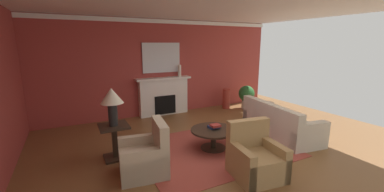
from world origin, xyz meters
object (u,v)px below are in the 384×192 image
at_px(armchair_facing_fireplace, 255,159).
at_px(vase_mantel_right, 179,71).
at_px(table_lamp, 112,99).
at_px(fireplace, 164,97).
at_px(side_table, 115,139).
at_px(vase_tall_corner, 226,99).
at_px(sofa, 279,124).
at_px(coffee_table, 214,134).
at_px(mantel_mirror, 161,58).
at_px(potted_plant, 246,95).
at_px(armchair_near_window, 145,157).

xyz_separation_m(armchair_facing_fireplace, vase_mantel_right, (0.49, 4.25, 1.11)).
distance_m(table_lamp, vase_mantel_right, 3.52).
relative_size(fireplace, table_lamp, 2.40).
bearing_deg(side_table, vase_tall_corner, 27.17).
distance_m(sofa, coffee_table, 1.90).
bearing_deg(armchair_facing_fireplace, mantel_mirror, 90.81).
height_order(armchair_facing_fireplace, vase_tall_corner, armchair_facing_fireplace).
bearing_deg(potted_plant, fireplace, 166.77).
relative_size(vase_mantel_right, potted_plant, 0.46).
height_order(side_table, potted_plant, potted_plant).
bearing_deg(armchair_facing_fireplace, coffee_table, 92.08).
height_order(coffee_table, potted_plant, potted_plant).
distance_m(mantel_mirror, armchair_near_window, 4.11).
xyz_separation_m(mantel_mirror, table_lamp, (-1.99, -2.60, -0.62)).
xyz_separation_m(table_lamp, potted_plant, (4.85, 1.81, -0.73)).
bearing_deg(armchair_facing_fireplace, table_lamp, 138.56).
distance_m(fireplace, armchair_facing_fireplace, 4.31).
bearing_deg(coffee_table, sofa, -2.25).
distance_m(fireplace, side_table, 3.19).
xyz_separation_m(armchair_near_window, side_table, (-0.37, 0.85, 0.09)).
distance_m(mantel_mirror, side_table, 3.58).
bearing_deg(vase_mantel_right, vase_tall_corner, -8.30).
height_order(sofa, vase_tall_corner, sofa).
xyz_separation_m(fireplace, vase_mantel_right, (0.55, -0.05, 0.83)).
bearing_deg(side_table, sofa, -8.71).
relative_size(side_table, vase_tall_corner, 1.00).
bearing_deg(vase_mantel_right, mantel_mirror, 162.82).
relative_size(sofa, armchair_facing_fireplace, 2.32).
xyz_separation_m(mantel_mirror, vase_mantel_right, (0.55, -0.17, -0.43)).
relative_size(sofa, side_table, 3.14).
relative_size(sofa, potted_plant, 2.65).
height_order(armchair_facing_fireplace, table_lamp, table_lamp).
xyz_separation_m(armchair_facing_fireplace, table_lamp, (-2.05, 1.81, 0.92)).
relative_size(mantel_mirror, armchair_facing_fireplace, 1.31).
height_order(side_table, table_lamp, table_lamp).
relative_size(fireplace, coffee_table, 1.80).
height_order(mantel_mirror, coffee_table, mantel_mirror).
relative_size(armchair_near_window, potted_plant, 1.14).
bearing_deg(vase_tall_corner, vase_mantel_right, 171.70).
xyz_separation_m(mantel_mirror, armchair_near_window, (-1.62, -3.45, -1.53)).
height_order(mantel_mirror, table_lamp, mantel_mirror).
bearing_deg(coffee_table, potted_plant, 39.34).
bearing_deg(fireplace, sofa, -58.18).
xyz_separation_m(armchair_facing_fireplace, potted_plant, (2.80, 3.62, 0.19)).
relative_size(armchair_near_window, table_lamp, 1.27).
bearing_deg(sofa, vase_mantel_right, 114.19).
bearing_deg(fireplace, table_lamp, -128.72).
distance_m(armchair_near_window, vase_mantel_right, 4.09).
xyz_separation_m(armchair_facing_fireplace, coffee_table, (-0.05, 1.29, 0.03)).
bearing_deg(sofa, mantel_mirror, 120.84).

